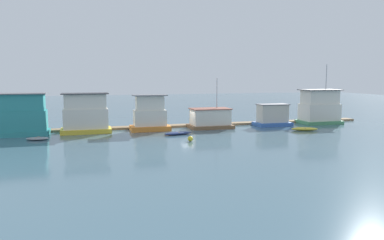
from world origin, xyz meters
TOP-DOWN VIEW (x-y plane):
  - ground_plane at (0.00, 0.00)m, footprint 200.00×200.00m
  - dock_walkway at (0.00, 2.65)m, footprint 59.60×1.92m
  - houseboat_teal at (-22.76, 0.24)m, footprint 6.91×3.84m
  - houseboat_yellow at (-14.63, 0.29)m, footprint 6.62×3.63m
  - houseboat_orange at (-5.90, -0.05)m, footprint 5.48×3.22m
  - houseboat_brown at (3.10, 0.02)m, footprint 6.33×4.09m
  - houseboat_blue at (13.24, -0.16)m, footprint 5.55×3.26m
  - houseboat_green at (21.74, 0.06)m, footprint 6.46×4.17m
  - dinghy_grey at (-20.33, -4.14)m, footprint 2.93×1.99m
  - dinghy_navy at (-3.07, -4.97)m, footprint 4.04×1.93m
  - dinghy_yellow at (15.03, -6.27)m, footprint 3.83×2.18m
  - mooring_post_near_left at (-3.50, 1.44)m, footprint 0.23×0.23m
  - buoy_yellow at (-2.83, -10.14)m, footprint 0.64×0.64m

SIDE VIEW (x-z plane):
  - ground_plane at x=0.00m, z-range 0.00..0.00m
  - dock_walkway at x=0.00m, z-range 0.00..0.30m
  - dinghy_grey at x=-20.33m, z-range 0.00..0.35m
  - dinghy_navy at x=-3.07m, z-range 0.00..0.40m
  - dinghy_yellow at x=15.03m, z-range 0.00..0.48m
  - buoy_yellow at x=-2.83m, z-range 0.00..0.64m
  - mooring_post_near_left at x=-3.50m, z-range 0.00..1.50m
  - houseboat_brown at x=3.10m, z-range -2.29..5.06m
  - houseboat_blue at x=13.24m, z-range -0.16..3.21m
  - houseboat_orange at x=-5.90m, z-range -0.45..4.61m
  - houseboat_yellow at x=-14.63m, z-range -0.22..5.16m
  - houseboat_green at x=21.74m, z-range -2.21..7.32m
  - houseboat_teal at x=-22.76m, z-range -0.18..5.32m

